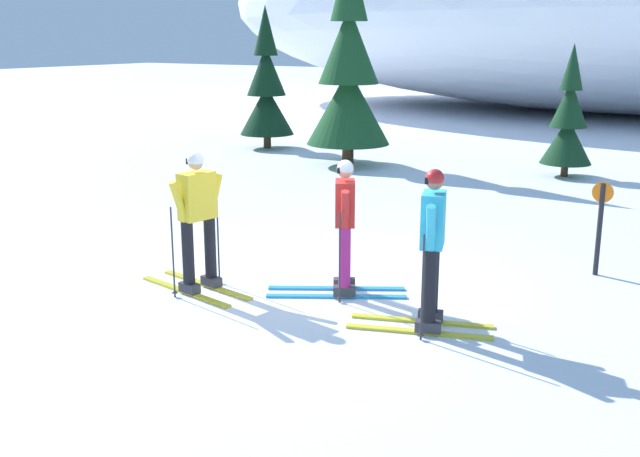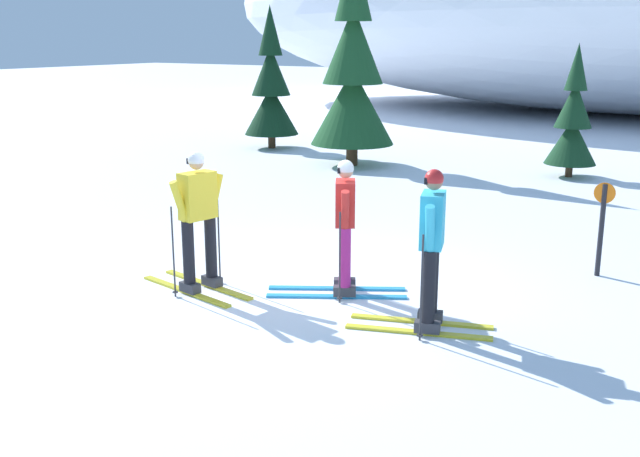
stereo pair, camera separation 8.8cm
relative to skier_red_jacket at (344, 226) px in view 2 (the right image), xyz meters
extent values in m
plane|color=white|center=(-0.42, -0.12, -0.89)|extent=(120.00, 120.00, 0.00)
cube|color=#2893CC|center=(0.00, -0.18, -0.88)|extent=(1.58, 0.96, 0.03)
cube|color=#2893CC|center=(-0.16, 0.09, -0.88)|extent=(1.58, 0.96, 0.03)
cube|color=#38383D|center=(0.08, -0.13, -0.80)|extent=(0.31, 0.26, 0.12)
cube|color=#38383D|center=(-0.07, 0.14, -0.80)|extent=(0.31, 0.26, 0.12)
cylinder|color=#B7237A|center=(0.08, -0.13, -0.36)|extent=(0.15, 0.15, 0.76)
cylinder|color=#B7237A|center=(-0.07, 0.14, -0.36)|extent=(0.15, 0.15, 0.76)
cube|color=red|center=(0.01, 0.00, 0.29)|extent=(0.40, 0.46, 0.56)
cylinder|color=red|center=(0.13, -0.21, 0.23)|extent=(0.22, 0.29, 0.58)
cylinder|color=red|center=(-0.11, 0.22, 0.23)|extent=(0.22, 0.29, 0.58)
sphere|color=tan|center=(0.01, 0.00, 0.70)|extent=(0.19, 0.19, 0.19)
sphere|color=white|center=(0.01, 0.00, 0.73)|extent=(0.21, 0.21, 0.21)
cube|color=black|center=(-0.06, -0.04, 0.71)|extent=(0.11, 0.15, 0.07)
cylinder|color=#2D2D33|center=(0.12, -0.32, -0.32)|extent=(0.02, 0.02, 1.15)
cylinder|color=#2D2D33|center=(0.12, -0.32, -0.83)|extent=(0.07, 0.07, 0.01)
cylinder|color=#2D2D33|center=(-0.21, 0.27, -0.32)|extent=(0.02, 0.02, 1.15)
cylinder|color=#2D2D33|center=(-0.21, 0.27, -0.83)|extent=(0.07, 0.07, 0.01)
cube|color=gold|center=(1.36, -0.72, -0.88)|extent=(1.58, 0.60, 0.03)
cube|color=gold|center=(1.26, -0.41, -0.88)|extent=(1.58, 0.60, 0.03)
cube|color=#38383D|center=(1.46, -0.69, -0.80)|extent=(0.31, 0.22, 0.12)
cube|color=#38383D|center=(1.35, -0.38, -0.80)|extent=(0.31, 0.22, 0.12)
cylinder|color=black|center=(1.46, -0.69, -0.34)|extent=(0.15, 0.15, 0.81)
cylinder|color=black|center=(1.35, -0.38, -0.34)|extent=(0.15, 0.15, 0.81)
cube|color=#33B7D6|center=(1.41, -0.54, 0.37)|extent=(0.36, 0.47, 0.60)
cylinder|color=#33B7D6|center=(1.49, -0.78, 0.32)|extent=(0.18, 0.29, 0.58)
cylinder|color=#33B7D6|center=(1.32, -0.29, 0.32)|extent=(0.18, 0.29, 0.58)
sphere|color=#A37556|center=(1.41, -0.54, 0.79)|extent=(0.19, 0.19, 0.19)
sphere|color=red|center=(1.41, -0.54, 0.82)|extent=(0.21, 0.21, 0.21)
cube|color=black|center=(1.33, -0.56, 0.80)|extent=(0.08, 0.15, 0.07)
cylinder|color=#2D2D33|center=(1.46, -0.89, -0.30)|extent=(0.02, 0.02, 1.18)
cylinder|color=#2D2D33|center=(1.46, -0.89, -0.83)|extent=(0.07, 0.07, 0.01)
cylinder|color=#2D2D33|center=(1.24, -0.22, -0.30)|extent=(0.02, 0.02, 1.18)
cylinder|color=#2D2D33|center=(1.24, -0.22, -0.83)|extent=(0.07, 0.07, 0.01)
cube|color=gold|center=(-1.75, -1.02, -0.88)|extent=(1.68, 0.42, 0.03)
cube|color=gold|center=(-1.69, -0.67, -0.88)|extent=(1.68, 0.42, 0.03)
cube|color=#38383D|center=(-1.66, -1.04, -0.80)|extent=(0.30, 0.19, 0.12)
cube|color=#38383D|center=(-1.59, -0.69, -0.80)|extent=(0.30, 0.19, 0.12)
cylinder|color=black|center=(-1.66, -1.04, -0.34)|extent=(0.15, 0.15, 0.81)
cylinder|color=black|center=(-1.59, -0.69, -0.34)|extent=(0.15, 0.15, 0.81)
cube|color=yellow|center=(-1.62, -0.87, 0.36)|extent=(0.32, 0.49, 0.60)
cylinder|color=yellow|center=(-1.67, -1.14, 0.31)|extent=(0.15, 0.29, 0.58)
cylinder|color=yellow|center=(-1.57, -0.60, 0.31)|extent=(0.15, 0.29, 0.58)
sphere|color=tan|center=(-1.62, -0.87, 0.79)|extent=(0.19, 0.19, 0.19)
sphere|color=white|center=(-1.62, -0.87, 0.82)|extent=(0.21, 0.21, 0.21)
cube|color=black|center=(-1.70, -0.85, 0.80)|extent=(0.06, 0.15, 0.07)
cylinder|color=#2D2D33|center=(-1.75, -1.22, -0.31)|extent=(0.02, 0.02, 1.16)
cylinder|color=#2D2D33|center=(-1.75, -1.22, -0.83)|extent=(0.07, 0.07, 0.01)
cylinder|color=#2D2D33|center=(-1.61, -0.50, -0.31)|extent=(0.02, 0.02, 1.16)
cylinder|color=#2D2D33|center=(-1.61, -0.50, -0.83)|extent=(0.07, 0.07, 0.01)
cylinder|color=#47301E|center=(-8.19, 10.00, -0.62)|extent=(0.22, 0.22, 0.54)
cone|color=black|center=(-8.19, 10.00, 0.21)|extent=(1.56, 1.56, 1.39)
cone|color=black|center=(-8.19, 10.00, 1.33)|extent=(1.12, 1.12, 1.39)
cone|color=black|center=(-8.19, 10.00, 2.44)|extent=(0.68, 0.68, 1.39)
cylinder|color=#47301E|center=(-4.74, 8.61, -0.53)|extent=(0.29, 0.29, 0.73)
cone|color=#194723|center=(-4.74, 8.61, 0.58)|extent=(2.08, 2.08, 1.86)
cone|color=#194723|center=(-4.74, 8.61, 2.08)|extent=(1.50, 1.50, 1.86)
cylinder|color=#47301E|center=(0.36, 9.84, -0.69)|extent=(0.16, 0.16, 0.41)
cone|color=#14381E|center=(0.36, 9.84, -0.06)|extent=(1.17, 1.17, 1.05)
cone|color=#14381E|center=(0.36, 9.84, 0.78)|extent=(0.84, 0.84, 1.05)
cone|color=#14381E|center=(0.36, 9.84, 1.62)|extent=(0.52, 0.52, 1.05)
cylinder|color=black|center=(2.58, 2.48, -0.25)|extent=(0.07, 0.07, 1.28)
cylinder|color=orange|center=(2.58, 2.48, 0.26)|extent=(0.28, 0.02, 0.28)
camera|label=1|loc=(4.46, -7.96, 2.31)|focal=42.40mm
camera|label=2|loc=(4.54, -7.92, 2.31)|focal=42.40mm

